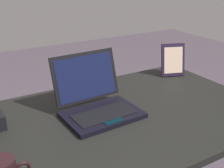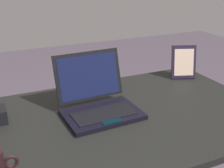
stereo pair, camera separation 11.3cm
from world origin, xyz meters
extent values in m
cube|color=black|center=(0.00, 0.00, 0.73)|extent=(1.47, 0.77, 0.03)
cylinder|color=black|center=(0.67, 0.32, 0.36)|extent=(0.07, 0.07, 0.72)
cube|color=black|center=(0.04, 0.02, 0.76)|extent=(0.31, 0.22, 0.02)
cube|color=black|center=(0.04, 0.01, 0.77)|extent=(0.25, 0.13, 0.00)
cube|color=black|center=(0.05, -0.06, 0.77)|extent=(0.08, 0.04, 0.00)
cube|color=black|center=(0.04, 0.15, 0.88)|extent=(0.29, 0.08, 0.20)
cube|color=black|center=(0.04, 0.15, 0.88)|extent=(0.26, 0.06, 0.17)
cube|color=#59CCF2|center=(0.04, 0.15, 0.85)|extent=(0.25, 0.01, 0.01)
cube|color=black|center=(0.60, 0.25, 0.84)|extent=(0.14, 0.09, 0.17)
cube|color=#CDAE94|center=(0.60, 0.24, 0.84)|extent=(0.11, 0.06, 0.14)
cube|color=black|center=(0.61, 0.27, 0.76)|extent=(0.02, 0.02, 0.03)
torus|color=black|center=(-0.33, -0.22, 0.80)|extent=(0.04, 0.01, 0.04)
camera|label=1|loc=(-0.45, -0.89, 1.31)|focal=47.17mm
camera|label=2|loc=(-0.35, -0.95, 1.31)|focal=47.17mm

